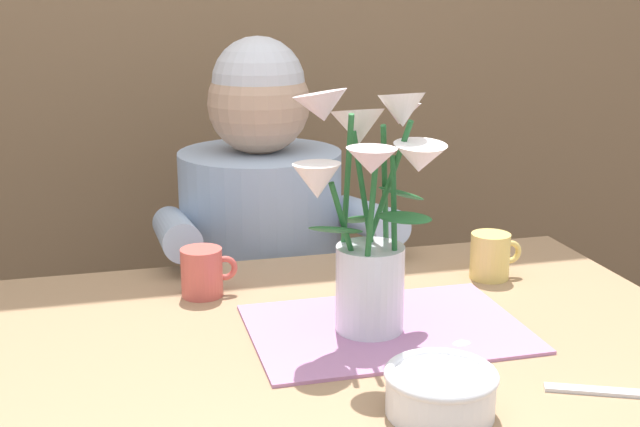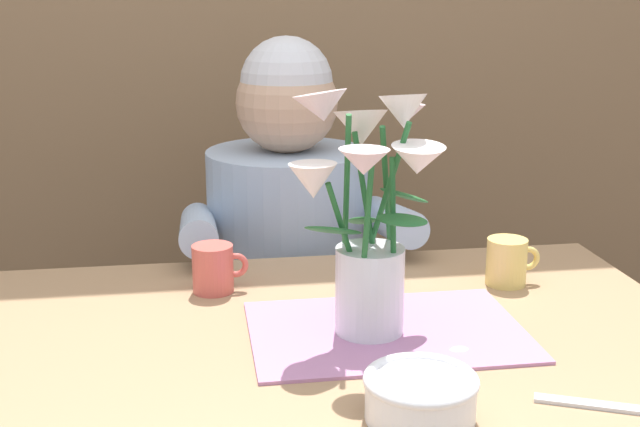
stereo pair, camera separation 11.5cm
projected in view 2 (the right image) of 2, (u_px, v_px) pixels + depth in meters
name	position (u px, v px, depth m)	size (l,w,h in m)	color
dining_table	(305.00, 408.00, 1.20)	(1.20, 0.80, 0.74)	#9E7A56
seated_person	(289.00, 303.00, 1.82)	(0.45, 0.47, 1.14)	#4C4C56
striped_placemat	(387.00, 331.00, 1.22)	(0.40, 0.28, 0.01)	#B275A3
flower_vase	(368.00, 212.00, 1.17)	(0.24, 0.24, 0.36)	silver
ceramic_bowl	(420.00, 395.00, 0.97)	(0.14, 0.14, 0.06)	white
dinner_knife	(615.00, 407.00, 1.00)	(0.19, 0.02, 0.01)	silver
coffee_cup	(214.00, 268.00, 1.38)	(0.09, 0.07, 0.08)	#CC564C
ceramic_mug	(507.00, 262.00, 1.41)	(0.09, 0.07, 0.08)	#E5C666
spoon_1	(476.00, 348.00, 1.16)	(0.12, 0.03, 0.01)	silver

